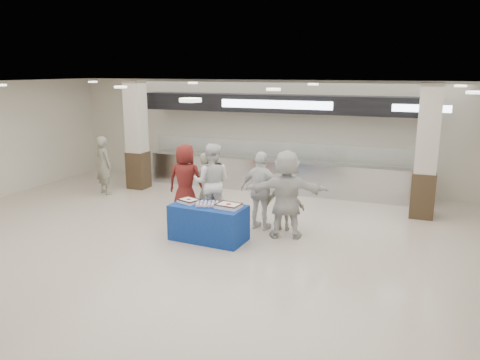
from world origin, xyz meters
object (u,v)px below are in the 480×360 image
at_px(sheet_cake_left, 189,200).
at_px(civilian_white, 286,194).
at_px(sheet_cake_right, 229,205).
at_px(soldier_b, 284,199).
at_px(chef_short, 261,191).
at_px(civilian_maroon, 186,180).
at_px(chef_tall, 212,183).
at_px(soldier_bg, 104,165).
at_px(display_table, 209,223).
at_px(cupcake_tray, 207,204).
at_px(soldier_a, 208,186).

height_order(sheet_cake_left, civilian_white, civilian_white).
xyz_separation_m(sheet_cake_right, soldier_b, (0.82, 1.22, -0.10)).
bearing_deg(chef_short, sheet_cake_left, 47.56).
bearing_deg(civilian_maroon, sheet_cake_right, 132.97).
height_order(chef_tall, soldier_bg, chef_tall).
relative_size(chef_short, civilian_white, 0.93).
relative_size(sheet_cake_left, chef_short, 0.29).
distance_m(civilian_maroon, chef_short, 2.04).
bearing_deg(display_table, chef_tall, 115.36).
bearing_deg(soldier_bg, cupcake_tray, 175.34).
bearing_deg(civilian_white, soldier_bg, -31.17).
height_order(sheet_cake_left, sheet_cake_right, sheet_cake_right).
height_order(soldier_a, soldier_bg, soldier_bg).
height_order(display_table, soldier_bg, soldier_bg).
bearing_deg(soldier_a, chef_tall, 178.34).
bearing_deg(sheet_cake_right, soldier_b, 55.89).
bearing_deg(display_table, sheet_cake_right, 3.79).
bearing_deg(chef_tall, civilian_white, 153.81).
relative_size(sheet_cake_right, soldier_bg, 0.31).
bearing_deg(soldier_b, soldier_bg, -20.51).
bearing_deg(cupcake_tray, civilian_maroon, 131.80).
bearing_deg(sheet_cake_left, sheet_cake_right, -3.45).
distance_m(civilian_maroon, soldier_b, 2.51).
bearing_deg(soldier_a, soldier_bg, 3.85).
distance_m(display_table, chef_short, 1.43).
distance_m(sheet_cake_left, civilian_maroon, 1.47).
xyz_separation_m(sheet_cake_left, civilian_maroon, (-0.74, 1.27, 0.09)).
height_order(civilian_maroon, soldier_a, civilian_maroon).
distance_m(sheet_cake_right, civilian_maroon, 2.14).
height_order(sheet_cake_right, soldier_a, soldier_a).
bearing_deg(civilian_maroon, chef_short, 164.12).
distance_m(sheet_cake_left, soldier_b, 2.11).
bearing_deg(civilian_maroon, civilian_white, 159.50).
distance_m(cupcake_tray, chef_tall, 1.33).
bearing_deg(civilian_white, sheet_cake_right, 21.68).
distance_m(soldier_a, chef_short, 1.43).
relative_size(cupcake_tray, soldier_bg, 0.29).
height_order(cupcake_tray, civilian_white, civilian_white).
height_order(soldier_a, chef_short, chef_short).
height_order(civilian_maroon, soldier_b, civilian_maroon).
relative_size(soldier_a, chef_tall, 0.88).
distance_m(sheet_cake_left, chef_short, 1.63).
relative_size(sheet_cake_left, soldier_bg, 0.30).
distance_m(display_table, soldier_bg, 4.99).
height_order(sheet_cake_right, soldier_b, soldier_b).
distance_m(sheet_cake_right, civilian_white, 1.27).
bearing_deg(soldier_b, chef_short, 7.69).
xyz_separation_m(chef_short, soldier_b, (0.48, 0.14, -0.18)).
bearing_deg(soldier_a, chef_short, -168.34).
distance_m(cupcake_tray, soldier_a, 1.43).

